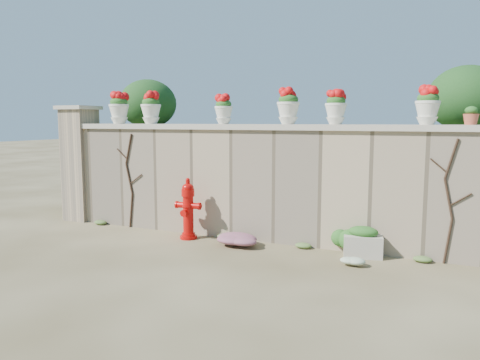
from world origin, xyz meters
The scene contains 21 objects.
ground centered at (0.00, 0.00, 0.00)m, with size 80.00×80.00×0.00m, color #4D4026.
stone_wall centered at (0.00, 1.80, 1.00)m, with size 8.00×0.40×2.00m, color tan.
wall_cap centered at (0.00, 1.80, 2.05)m, with size 8.10×0.52×0.10m, color #BEB4A1.
gate_pillar centered at (-4.15, 1.80, 1.26)m, with size 0.72×0.72×2.48m.
raised_fill centered at (0.00, 5.00, 1.00)m, with size 9.00×6.00×2.00m, color #384C23.
back_shrub_left centered at (-3.20, 3.00, 2.55)m, with size 1.30×1.30×1.10m, color #143814.
back_shrub_right centered at (3.40, 3.00, 2.55)m, with size 1.30×1.30×1.10m, color #143814.
vine_left centered at (-2.67, 1.58, 0.99)m, with size 0.60×0.04×1.91m.
vine_right centered at (3.23, 1.58, 0.99)m, with size 0.60×0.04×1.91m.
fire_hydrant centered at (-1.13, 1.27, 0.56)m, with size 0.48×0.34×1.12m.
planter_box centered at (2.01, 1.43, 0.23)m, with size 0.66×0.47×0.50m.
green_shrub centered at (1.71, 1.55, 0.26)m, with size 0.56×0.50×0.53m, color #1E5119.
magenta_clump centered at (-0.15, 1.16, 0.14)m, with size 1.03×0.68×0.27m, color #BF2688.
white_flowers centered at (1.92, 0.84, 0.09)m, with size 0.51×0.40×0.18m, color white.
urn_pot_0 centered at (-3.06, 1.80, 2.42)m, with size 0.41×0.41×0.64m.
urn_pot_1 centered at (-2.27, 1.80, 2.41)m, with size 0.40×0.40×0.62m.
urn_pot_2 centered at (-0.65, 1.80, 2.36)m, with size 0.34×0.34×0.53m.
urn_pot_3 centered at (0.60, 1.80, 2.40)m, with size 0.39×0.39×0.62m.
urn_pot_4 centered at (1.43, 1.80, 2.38)m, with size 0.36×0.36×0.56m.
urn_pot_5 centered at (2.85, 1.80, 2.39)m, with size 0.37×0.37×0.59m.
terracotta_pot centered at (3.46, 1.80, 2.22)m, with size 0.22×0.22×0.27m.
Camera 1 is at (3.25, -6.00, 2.16)m, focal length 35.00 mm.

